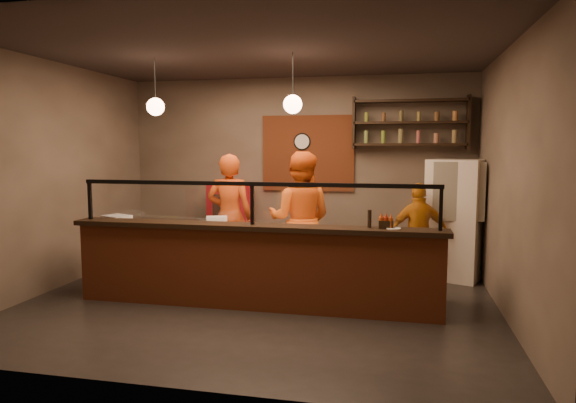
% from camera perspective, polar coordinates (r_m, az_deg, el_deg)
% --- Properties ---
extents(floor, '(6.00, 6.00, 0.00)m').
position_cam_1_polar(floor, '(6.84, -3.19, -11.01)').
color(floor, black).
rests_on(floor, ground).
extents(ceiling, '(6.00, 6.00, 0.00)m').
position_cam_1_polar(ceiling, '(6.65, -3.36, 16.41)').
color(ceiling, '#332B27').
rests_on(ceiling, wall_back).
extents(wall_back, '(6.00, 0.00, 6.00)m').
position_cam_1_polar(wall_back, '(8.98, 1.00, 3.47)').
color(wall_back, '#6F6052').
rests_on(wall_back, floor).
extents(wall_left, '(0.00, 5.00, 5.00)m').
position_cam_1_polar(wall_left, '(7.90, -24.76, 2.56)').
color(wall_left, '#6F6052').
rests_on(wall_left, floor).
extents(wall_right, '(0.00, 5.00, 5.00)m').
position_cam_1_polar(wall_right, '(6.43, 23.45, 1.95)').
color(wall_right, '#6F6052').
rests_on(wall_right, floor).
extents(wall_front, '(6.00, 0.00, 6.00)m').
position_cam_1_polar(wall_front, '(4.20, -12.41, 0.39)').
color(wall_front, '#6F6052').
rests_on(wall_front, floor).
extents(brick_patch, '(1.60, 0.04, 1.30)m').
position_cam_1_polar(brick_patch, '(8.90, 2.24, 5.37)').
color(brick_patch, '#974320').
rests_on(brick_patch, wall_back).
extents(service_counter, '(4.60, 0.25, 1.00)m').
position_cam_1_polar(service_counter, '(6.43, -3.93, -7.50)').
color(service_counter, '#974320').
rests_on(service_counter, floor).
extents(counter_ledge, '(4.70, 0.37, 0.06)m').
position_cam_1_polar(counter_ledge, '(6.32, -3.96, -2.83)').
color(counter_ledge, black).
rests_on(counter_ledge, service_counter).
extents(worktop_cabinet, '(4.60, 0.75, 0.85)m').
position_cam_1_polar(worktop_cabinet, '(6.91, -2.76, -7.16)').
color(worktop_cabinet, gray).
rests_on(worktop_cabinet, floor).
extents(worktop, '(4.60, 0.75, 0.05)m').
position_cam_1_polar(worktop, '(6.82, -2.78, -3.48)').
color(worktop, beige).
rests_on(worktop, worktop_cabinet).
extents(sneeze_guard, '(4.50, 0.05, 0.52)m').
position_cam_1_polar(sneeze_guard, '(6.28, -3.99, 0.24)').
color(sneeze_guard, white).
rests_on(sneeze_guard, counter_ledge).
extents(wall_shelving, '(1.84, 0.28, 0.85)m').
position_cam_1_polar(wall_shelving, '(8.63, 13.38, 8.52)').
color(wall_shelving, black).
rests_on(wall_shelving, wall_back).
extents(wall_clock, '(0.30, 0.04, 0.30)m').
position_cam_1_polar(wall_clock, '(8.91, 1.59, 6.66)').
color(wall_clock, black).
rests_on(wall_clock, wall_back).
extents(pendant_left, '(0.24, 0.24, 0.77)m').
position_cam_1_polar(pendant_left, '(7.29, -14.51, 10.17)').
color(pendant_left, black).
rests_on(pendant_left, ceiling).
extents(pendant_right, '(0.24, 0.24, 0.77)m').
position_cam_1_polar(pendant_right, '(6.66, 0.53, 10.77)').
color(pendant_right, black).
rests_on(pendant_right, ceiling).
extents(cook_left, '(0.74, 0.52, 1.91)m').
position_cam_1_polar(cook_left, '(7.92, -6.50, -1.62)').
color(cook_left, '#C54412').
rests_on(cook_left, floor).
extents(cook_mid, '(0.95, 0.74, 1.94)m').
position_cam_1_polar(cook_mid, '(7.37, 1.34, -2.01)').
color(cook_mid, orange).
rests_on(cook_mid, floor).
extents(cook_right, '(0.93, 0.53, 1.49)m').
position_cam_1_polar(cook_right, '(7.72, 14.34, -3.52)').
color(cook_right, '#C36F12').
rests_on(cook_right, floor).
extents(fridge, '(0.96, 0.93, 1.82)m').
position_cam_1_polar(fridge, '(8.21, 18.09, -1.90)').
color(fridge, beige).
rests_on(fridge, floor).
extents(red_cooler, '(0.74, 0.71, 1.37)m').
position_cam_1_polar(red_cooler, '(9.02, -6.51, -2.41)').
color(red_cooler, '#AF0B1B').
rests_on(red_cooler, floor).
extents(pizza_dough, '(0.73, 0.73, 0.01)m').
position_cam_1_polar(pizza_dough, '(6.75, 1.57, -3.31)').
color(pizza_dough, beige).
rests_on(pizza_dough, worktop).
extents(prep_tub_a, '(0.32, 0.27, 0.14)m').
position_cam_1_polar(prep_tub_a, '(7.58, -18.85, -2.13)').
color(prep_tub_a, silver).
rests_on(prep_tub_a, worktop).
extents(prep_tub_b, '(0.35, 0.31, 0.14)m').
position_cam_1_polar(prep_tub_b, '(7.22, -7.92, -2.23)').
color(prep_tub_b, silver).
rests_on(prep_tub_b, worktop).
extents(prep_tub_c, '(0.42, 0.39, 0.17)m').
position_cam_1_polar(prep_tub_c, '(7.45, -18.50, -2.12)').
color(prep_tub_c, silver).
rests_on(prep_tub_c, worktop).
extents(rolling_pin, '(0.39, 0.22, 0.07)m').
position_cam_1_polar(rolling_pin, '(7.49, -15.29, -2.38)').
color(rolling_pin, gold).
rests_on(rolling_pin, worktop).
extents(condiment_caddy, '(0.17, 0.14, 0.09)m').
position_cam_1_polar(condiment_caddy, '(6.12, 10.83, -2.49)').
color(condiment_caddy, black).
rests_on(condiment_caddy, counter_ledge).
extents(pepper_mill, '(0.06, 0.06, 0.21)m').
position_cam_1_polar(pepper_mill, '(6.13, 9.04, -1.89)').
color(pepper_mill, black).
rests_on(pepper_mill, counter_ledge).
extents(small_plate, '(0.21, 0.21, 0.01)m').
position_cam_1_polar(small_plate, '(6.08, 11.65, -2.95)').
color(small_plate, white).
rests_on(small_plate, counter_ledge).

